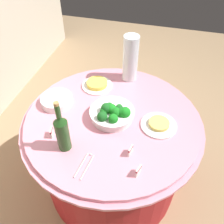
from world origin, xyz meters
The scene contains 12 objects.
ground_plane centered at (0.00, 0.00, 0.00)m, with size 6.00×6.00×0.00m, color #9E7F5B.
buffet_table centered at (0.00, 0.00, 0.38)m, with size 1.16×1.16×0.74m.
broccoli_bowl centered at (-0.01, 0.00, 0.79)m, with size 0.28×0.28×0.12m.
plate_stack centered at (0.04, 0.39, 0.77)m, with size 0.21×0.21×0.05m.
wine_bottle centered at (-0.29, 0.20, 0.87)m, with size 0.07×0.07×0.34m.
decorative_fruit_vase centered at (0.44, -0.02, 0.90)m, with size 0.11×0.11×0.34m.
serving_tongs centered at (-0.38, 0.05, 0.74)m, with size 0.17×0.06×0.01m.
food_plate_fried_egg centered at (0.28, 0.19, 0.76)m, with size 0.22×0.22×0.04m.
food_plate_noodles centered at (0.01, -0.29, 0.75)m, with size 0.22×0.22×0.03m.
label_placard_front centered at (-0.23, 0.30, 0.77)m, with size 0.05×0.02×0.05m.
label_placard_mid centered at (-0.24, -0.17, 0.77)m, with size 0.05×0.02×0.05m.
label_placard_rear centered at (-0.36, -0.23, 0.77)m, with size 0.05×0.02×0.05m.
Camera 1 is at (-1.04, -0.28, 1.84)m, focal length 39.03 mm.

